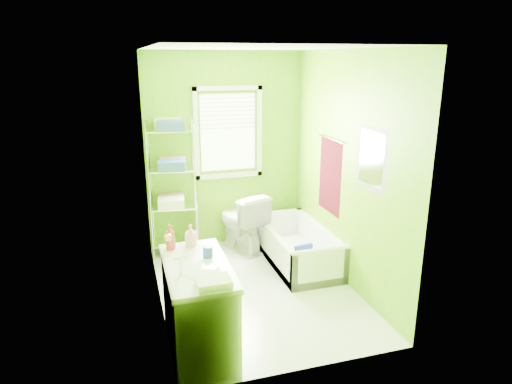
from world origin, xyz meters
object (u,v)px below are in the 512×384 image
object	(u,v)px
bathtub	(297,251)
toilet	(241,221)
wire_shelf_unit	(173,173)
vanity	(198,304)

from	to	relation	value
bathtub	toilet	world-z (taller)	toilet
wire_shelf_unit	toilet	bearing A→B (deg)	-10.15
vanity	bathtub	bearing A→B (deg)	42.88
bathtub	wire_shelf_unit	xyz separation A→B (m)	(-1.42, 0.76, 0.94)
bathtub	toilet	xyz separation A→B (m)	(-0.57, 0.60, 0.25)
vanity	wire_shelf_unit	xyz separation A→B (m)	(0.07, 2.14, 0.66)
vanity	wire_shelf_unit	size ratio (longest dim) A/B	0.60
bathtub	toilet	bearing A→B (deg)	133.40
bathtub	toilet	distance (m)	0.87
bathtub	vanity	world-z (taller)	vanity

